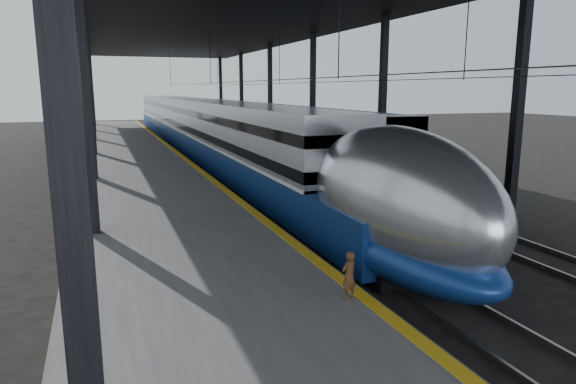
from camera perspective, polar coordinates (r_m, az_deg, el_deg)
ground at (r=12.93m, az=6.83°, el=-12.03°), size 160.00×160.00×0.00m
platform at (r=30.94m, az=-16.39°, el=2.34°), size 6.00×80.00×1.00m
yellow_strip at (r=31.17m, az=-11.30°, el=3.59°), size 0.30×80.00×0.01m
rails at (r=32.51m, az=-2.15°, el=2.47°), size 6.52×80.00×0.16m
canopy at (r=31.66m, az=-7.00°, el=18.56°), size 18.00×75.00×9.47m
tgv_train at (r=40.16m, az=-9.56°, el=6.81°), size 3.01×65.20×4.32m
second_train at (r=48.51m, az=-5.39°, el=7.66°), size 2.87×56.05×3.95m
child at (r=10.35m, az=6.77°, el=-9.21°), size 0.42×0.35×0.99m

